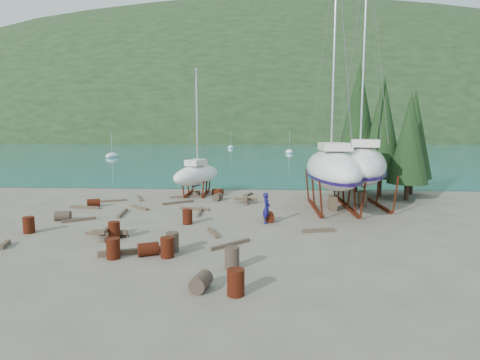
# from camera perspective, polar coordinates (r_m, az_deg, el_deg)

# --- Properties ---
(ground) EXTENTS (600.00, 600.00, 0.00)m
(ground) POSITION_cam_1_polar(r_m,az_deg,el_deg) (20.80, -3.68, -7.64)
(ground) COLOR #5E564A
(ground) RESTS_ON ground
(bay_water) EXTENTS (700.00, 700.00, 0.00)m
(bay_water) POSITION_cam_1_polar(r_m,az_deg,el_deg) (335.01, 2.76, 6.25)
(bay_water) COLOR #1B7288
(bay_water) RESTS_ON ground
(far_hill) EXTENTS (800.00, 360.00, 110.00)m
(far_hill) POSITION_cam_1_polar(r_m,az_deg,el_deg) (340.01, 2.77, 6.26)
(far_hill) COLOR black
(far_hill) RESTS_ON ground
(far_house_left) EXTENTS (6.60, 5.60, 5.60)m
(far_house_left) POSITION_cam_1_polar(r_m,az_deg,el_deg) (219.06, -13.48, 6.35)
(far_house_left) COLOR beige
(far_house_left) RESTS_ON ground
(far_house_center) EXTENTS (6.60, 5.60, 5.60)m
(far_house_center) POSITION_cam_1_polar(r_m,az_deg,el_deg) (211.17, -2.95, 6.51)
(far_house_center) COLOR beige
(far_house_center) RESTS_ON ground
(far_house_right) EXTENTS (6.60, 5.60, 5.60)m
(far_house_right) POSITION_cam_1_polar(r_m,az_deg,el_deg) (211.78, 10.71, 6.40)
(far_house_right) COLOR beige
(far_house_right) RESTS_ON ground
(cypress_near_right) EXTENTS (3.60, 3.60, 10.00)m
(cypress_near_right) POSITION_cam_1_polar(r_m,az_deg,el_deg) (33.52, 20.84, 7.52)
(cypress_near_right) COLOR black
(cypress_near_right) RESTS_ON ground
(cypress_mid_right) EXTENTS (3.06, 3.06, 8.50)m
(cypress_mid_right) POSITION_cam_1_polar(r_m,az_deg,el_deg) (32.12, 24.41, 5.83)
(cypress_mid_right) COLOR black
(cypress_mid_right) RESTS_ON ground
(cypress_back_left) EXTENTS (4.14, 4.14, 11.50)m
(cypress_back_left) POSITION_cam_1_polar(r_m,az_deg,el_deg) (35.05, 17.54, 9.05)
(cypress_back_left) COLOR black
(cypress_back_left) RESTS_ON ground
(cypress_far_right) EXTENTS (3.24, 3.24, 9.00)m
(cypress_far_right) POSITION_cam_1_polar(r_m,az_deg,el_deg) (35.46, 24.96, 6.34)
(cypress_far_right) COLOR black
(cypress_far_right) RESTS_ON ground
(moored_boat_left) EXTENTS (2.00, 5.00, 6.05)m
(moored_boat_left) POSITION_cam_1_polar(r_m,az_deg,el_deg) (86.43, -18.92, 3.52)
(moored_boat_left) COLOR white
(moored_boat_left) RESTS_ON ground
(moored_boat_mid) EXTENTS (2.00, 5.00, 6.05)m
(moored_boat_mid) POSITION_cam_1_polar(r_m,az_deg,el_deg) (100.37, 7.51, 4.29)
(moored_boat_mid) COLOR white
(moored_boat_mid) RESTS_ON ground
(moored_boat_far) EXTENTS (2.00, 5.00, 6.05)m
(moored_boat_far) POSITION_cam_1_polar(r_m,az_deg,el_deg) (130.47, -1.43, 5.00)
(moored_boat_far) COLOR white
(moored_boat_far) RESTS_ON ground
(large_sailboat_near) EXTENTS (3.59, 11.41, 17.86)m
(large_sailboat_near) POSITION_cam_1_polar(r_m,az_deg,el_deg) (26.81, 13.87, 1.75)
(large_sailboat_near) COLOR white
(large_sailboat_near) RESTS_ON ground
(large_sailboat_far) EXTENTS (6.13, 12.15, 18.46)m
(large_sailboat_far) POSITION_cam_1_polar(r_m,az_deg,el_deg) (28.88, 18.05, 2.25)
(large_sailboat_far) COLOR white
(large_sailboat_far) RESTS_ON ground
(small_sailboat_shore) EXTENTS (4.28, 7.02, 10.73)m
(small_sailboat_shore) POSITION_cam_1_polar(r_m,az_deg,el_deg) (32.38, -6.57, 0.85)
(small_sailboat_shore) COLOR white
(small_sailboat_shore) RESTS_ON ground
(worker) EXTENTS (0.55, 0.74, 1.83)m
(worker) POSITION_cam_1_polar(r_m,az_deg,el_deg) (22.14, 4.06, -4.30)
(worker) COLOR #161458
(worker) RESTS_ON ground
(drum_1) EXTENTS (0.75, 0.98, 0.58)m
(drum_1) POSITION_cam_1_polar(r_m,az_deg,el_deg) (13.23, -5.97, -15.18)
(drum_1) COLOR #2D2823
(drum_1) RESTS_ON ground
(drum_2) EXTENTS (1.04, 0.88, 0.58)m
(drum_2) POSITION_cam_1_polar(r_m,az_deg,el_deg) (29.13, -21.40, -3.26)
(drum_2) COLOR #5E1810
(drum_2) RESTS_ON ground
(drum_3) EXTENTS (0.58, 0.58, 0.88)m
(drum_3) POSITION_cam_1_polar(r_m,az_deg,el_deg) (17.02, -18.75, -9.85)
(drum_3) COLOR #5E1810
(drum_3) RESTS_ON ground
(drum_4) EXTENTS (0.99, 0.77, 0.58)m
(drum_4) POSITION_cam_1_polar(r_m,az_deg,el_deg) (32.11, -3.42, -1.84)
(drum_4) COLOR #5E1810
(drum_4) RESTS_ON ground
(drum_6) EXTENTS (0.60, 0.89, 0.58)m
(drum_6) POSITION_cam_1_polar(r_m,az_deg,el_deg) (22.72, 4.49, -5.62)
(drum_6) COLOR #5E1810
(drum_6) RESTS_ON ground
(drum_7) EXTENTS (0.58, 0.58, 0.88)m
(drum_7) POSITION_cam_1_polar(r_m,az_deg,el_deg) (12.74, -0.65, -15.32)
(drum_7) COLOR #5E1810
(drum_7) RESTS_ON ground
(drum_8) EXTENTS (0.58, 0.58, 0.88)m
(drum_8) POSITION_cam_1_polar(r_m,az_deg,el_deg) (23.04, -29.50, -5.98)
(drum_8) COLOR #5E1810
(drum_8) RESTS_ON ground
(drum_10) EXTENTS (0.58, 0.58, 0.88)m
(drum_10) POSITION_cam_1_polar(r_m,az_deg,el_deg) (16.59, -11.02, -10.04)
(drum_10) COLOR #5E1810
(drum_10) RESTS_ON ground
(drum_11) EXTENTS (0.79, 1.00, 0.58)m
(drum_11) POSITION_cam_1_polar(r_m,az_deg,el_deg) (29.67, -3.43, -2.59)
(drum_11) COLOR #2D2823
(drum_11) RESTS_ON ground
(drum_12) EXTENTS (1.04, 0.89, 0.58)m
(drum_12) POSITION_cam_1_polar(r_m,az_deg,el_deg) (17.02, -13.78, -10.20)
(drum_12) COLOR #5E1810
(drum_12) RESTS_ON ground
(drum_13) EXTENTS (0.58, 0.58, 0.88)m
(drum_13) POSITION_cam_1_polar(r_m,az_deg,el_deg) (20.05, -18.62, -7.27)
(drum_13) COLOR #5E1810
(drum_13) RESTS_ON ground
(drum_14) EXTENTS (0.58, 0.58, 0.88)m
(drum_14) POSITION_cam_1_polar(r_m,az_deg,el_deg) (22.23, -8.02, -5.56)
(drum_14) COLOR #5E1810
(drum_14) RESTS_ON ground
(drum_15) EXTENTS (0.98, 0.75, 0.58)m
(drum_15) POSITION_cam_1_polar(r_m,az_deg,el_deg) (25.39, -25.38, -4.94)
(drum_15) COLOR #2D2823
(drum_15) RESTS_ON ground
(drum_16) EXTENTS (0.58, 0.58, 0.88)m
(drum_16) POSITION_cam_1_polar(r_m,az_deg,el_deg) (17.31, -10.26, -9.30)
(drum_16) COLOR #2D2823
(drum_16) RESTS_ON ground
(drum_17) EXTENTS (0.58, 0.58, 0.88)m
(drum_17) POSITION_cam_1_polar(r_m,az_deg,el_deg) (15.00, -1.22, -11.79)
(drum_17) COLOR #2D2823
(drum_17) RESTS_ON ground
(timber_0) EXTENTS (1.13, 2.36, 0.14)m
(timber_0) POSITION_cam_1_polar(r_m,az_deg,el_deg) (31.47, -15.07, -2.67)
(timber_0) COLOR brown
(timber_0) RESTS_ON ground
(timber_1) EXTENTS (1.79, 0.60, 0.19)m
(timber_1) POSITION_cam_1_polar(r_m,az_deg,el_deg) (20.77, 11.82, -7.53)
(timber_1) COLOR brown
(timber_1) RESTS_ON ground
(timber_2) EXTENTS (2.22, 0.45, 0.19)m
(timber_2) POSITION_cam_1_polar(r_m,az_deg,el_deg) (28.72, -22.57, -3.86)
(timber_2) COLOR brown
(timber_2) RESTS_ON ground
(timber_3) EXTENTS (2.48, 0.55, 0.15)m
(timber_3) POSITION_cam_1_polar(r_m,az_deg,el_deg) (20.81, -19.65, -7.83)
(timber_3) COLOR brown
(timber_3) RESTS_ON ground
(timber_4) EXTENTS (1.57, 1.31, 0.17)m
(timber_4) POSITION_cam_1_polar(r_m,az_deg,el_deg) (27.34, -15.04, -4.10)
(timber_4) COLOR brown
(timber_4) RESTS_ON ground
(timber_5) EXTENTS (1.79, 1.74, 0.16)m
(timber_5) POSITION_cam_1_polar(r_m,az_deg,el_deg) (17.95, -1.46, -9.77)
(timber_5) COLOR brown
(timber_5) RESTS_ON ground
(timber_6) EXTENTS (0.85, 1.60, 0.19)m
(timber_6) POSITION_cam_1_polar(r_m,az_deg,el_deg) (31.85, 1.20, -2.26)
(timber_6) COLOR brown
(timber_6) RESTS_ON ground
(timber_7) EXTENTS (0.81, 1.70, 0.17)m
(timber_7) POSITION_cam_1_polar(r_m,az_deg,el_deg) (19.96, -4.13, -8.02)
(timber_7) COLOR brown
(timber_7) RESTS_ON ground
(timber_8) EXTENTS (2.10, 0.63, 0.19)m
(timber_8) POSITION_cam_1_polar(r_m,az_deg,el_deg) (26.18, -6.91, -4.38)
(timber_8) COLOR brown
(timber_8) RESTS_ON ground
(timber_9) EXTENTS (2.49, 0.69, 0.15)m
(timber_9) POSITION_cam_1_polar(r_m,az_deg,el_deg) (31.23, -8.30, -2.56)
(timber_9) COLOR brown
(timber_9) RESTS_ON ground
(timber_10) EXTENTS (2.14, 1.65, 0.16)m
(timber_10) POSITION_cam_1_polar(r_m,az_deg,el_deg) (28.79, -9.42, -3.39)
(timber_10) COLOR brown
(timber_10) RESTS_ON ground
(timber_11) EXTENTS (0.30, 2.62, 0.15)m
(timber_11) POSITION_cam_1_polar(r_m,az_deg,el_deg) (25.29, -6.12, -4.82)
(timber_11) COLOR brown
(timber_11) RESTS_ON ground
(timber_12) EXTENTS (1.69, 1.28, 0.17)m
(timber_12) POSITION_cam_1_polar(r_m,az_deg,el_deg) (24.81, -23.32, -5.59)
(timber_12) COLOR brown
(timber_12) RESTS_ON ground
(timber_13) EXTENTS (0.53, 1.08, 0.22)m
(timber_13) POSITION_cam_1_polar(r_m,az_deg,el_deg) (20.94, -32.23, -8.35)
(timber_13) COLOR brown
(timber_13) RESTS_ON ground
(timber_15) EXTENTS (2.36, 1.13, 0.15)m
(timber_15) POSITION_cam_1_polar(r_m,az_deg,el_deg) (30.82, -19.15, -3.02)
(timber_15) COLOR brown
(timber_15) RESTS_ON ground
(timber_16) EXTENTS (3.02, 1.31, 0.23)m
(timber_16) POSITION_cam_1_polar(r_m,az_deg,el_deg) (17.49, -15.68, -10.39)
(timber_16) COLOR brown
(timber_16) RESTS_ON ground
(timber_17) EXTENTS (0.54, 2.56, 0.16)m
(timber_17) POSITION_cam_1_polar(r_m,az_deg,el_deg) (25.84, -17.47, -4.84)
(timber_17) COLOR brown
(timber_17) RESTS_ON ground
(timber_pile_fore) EXTENTS (1.80, 1.80, 0.60)m
(timber_pile_fore) POSITION_cam_1_polar(r_m,az_deg,el_deg) (20.36, -19.25, -7.49)
(timber_pile_fore) COLOR brown
(timber_pile_fore) RESTS_ON ground
(timber_pile_aft) EXTENTS (1.80, 1.80, 0.60)m
(timber_pile_aft) POSITION_cam_1_polar(r_m,az_deg,el_deg) (28.54, 0.96, -2.94)
(timber_pile_aft) COLOR brown
(timber_pile_aft) RESTS_ON ground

